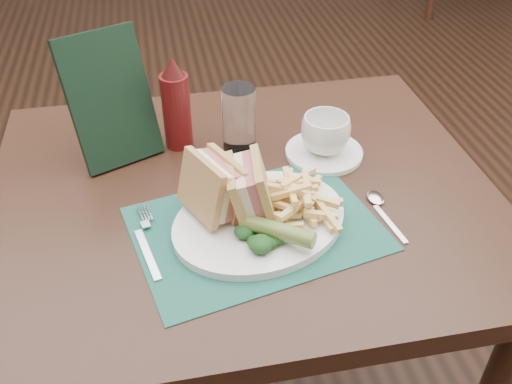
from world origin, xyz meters
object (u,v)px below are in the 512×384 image
Objects in this scene: placemat at (256,228)px; drinking_glass at (239,119)px; sandwich_half_a at (201,190)px; ketchup_bottle at (176,103)px; sandwich_half_b at (237,189)px; check_presenter at (110,100)px; saucer at (324,152)px; coffee_cup at (325,134)px; table_main at (245,323)px; plate at (259,221)px.

drinking_glass is (0.01, 0.25, 0.06)m from placemat.
ketchup_bottle is (-0.02, 0.25, 0.02)m from sandwich_half_a.
sandwich_half_b is 0.42× the size of check_presenter.
coffee_cup is (0.00, 0.00, 0.04)m from saucer.
saucer is 0.18m from drinking_glass.
check_presenter reaches higher than table_main.
coffee_cup is 0.17m from drinking_glass.
ketchup_bottle is (-0.07, 0.26, 0.02)m from sandwich_half_b.
drinking_glass is (0.10, 0.22, -0.01)m from sandwich_half_a.
check_presenter reaches higher than placemat.
ketchup_bottle is (-0.27, 0.09, 0.05)m from coffee_cup.
sandwich_half_a is 0.24m from drinking_glass.
plate reaches higher than placemat.
sandwich_half_b is 0.69× the size of saucer.
plate is at bearing -132.17° from coffee_cup.
check_presenter is at bearing 94.67° from sandwich_half_a.
sandwich_half_b is 0.31m from check_presenter.
drinking_glass is (0.02, 0.13, 0.44)m from table_main.
coffee_cup is 0.38× the size of check_presenter.
saucer is at bearing -34.89° from check_presenter.
placemat is 0.11m from sandwich_half_a.
ketchup_bottle is at bearing 112.27° from sandwich_half_b.
sandwich_half_a is 0.31m from saucer.
placemat is at bearing -93.31° from drinking_glass.
plate is 0.24m from saucer.
sandwich_half_b is at bearing -75.32° from check_presenter.
sandwich_half_a is at bearing 179.50° from sandwich_half_b.
placemat is 0.26m from coffee_cup.
plate is at bearing -17.75° from sandwich_half_b.
sandwich_half_a reaches higher than saucer.
coffee_cup is 0.29m from ketchup_bottle.
check_presenter is at bearing -173.54° from ketchup_bottle.
saucer is (0.17, 0.08, 0.38)m from table_main.
check_presenter is (-0.14, 0.24, 0.05)m from sandwich_half_a.
saucer reaches higher than placemat.
placemat is (0.00, -0.11, 0.38)m from table_main.
sandwich_half_b is at bearing -73.76° from ketchup_bottle.
coffee_cup is at bearing 6.95° from sandwich_half_a.
drinking_glass is at bearing 40.62° from sandwich_half_a.
ketchup_bottle is 0.75× the size of check_presenter.
placemat is 0.36m from check_presenter.
sandwich_half_b is 0.26m from coffee_cup.
sandwich_half_a is 0.43× the size of check_presenter.
ketchup_bottle reaches higher than table_main.
table_main is 2.30× the size of placemat.
coffee_cup is at bearing 24.58° from plate.
coffee_cup is at bearing 0.00° from saucer.
drinking_glass reaches higher than plate.
sandwich_half_a is 0.30m from coffee_cup.
ketchup_bottle reaches higher than saucer.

